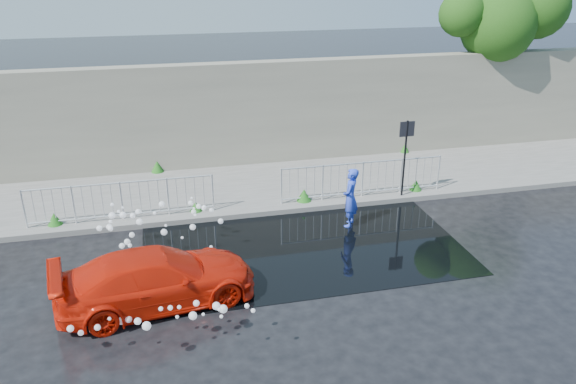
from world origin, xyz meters
The scene contains 13 objects.
ground centered at (0.00, 0.00, 0.00)m, with size 90.00×90.00×0.00m, color black.
pavement centered at (0.00, 5.00, 0.07)m, with size 30.00×4.00×0.15m, color #5E5D59.
curb centered at (0.00, 3.00, 0.08)m, with size 30.00×0.25×0.16m, color #5E5D59.
retaining_wall centered at (0.00, 7.20, 1.90)m, with size 30.00×0.60×3.50m, color slate.
puddle centered at (0.50, 1.00, 0.01)m, with size 8.00×5.00×0.01m, color black.
sign_post centered at (4.20, 3.10, 1.72)m, with size 0.45×0.06×2.50m.
tree centered at (9.85, 7.41, 4.81)m, with size 4.99×2.75×6.38m.
railing_left centered at (-4.00, 3.35, 0.74)m, with size 5.05×0.05×1.10m.
railing_right centered at (3.00, 3.35, 0.74)m, with size 5.05×0.05×1.10m.
weeds centered at (-0.17, 4.56, 0.32)m, with size 12.17×3.93×0.38m.
water_spray centered at (-3.13, 0.20, 0.69)m, with size 3.38×5.60×1.04m.
red_car centered at (-3.15, -0.85, 0.61)m, with size 1.70×4.17×1.21m, color red.
person centered at (2.07, 1.80, 0.83)m, with size 0.61×0.40×1.66m, color blue.
Camera 1 is at (-2.80, -11.41, 6.87)m, focal length 35.00 mm.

